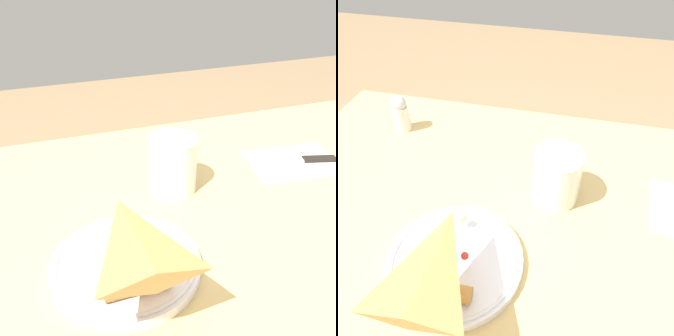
{
  "view_description": "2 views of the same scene",
  "coord_description": "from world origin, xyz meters",
  "views": [
    {
      "loc": [
        0.24,
        0.52,
        1.17
      ],
      "look_at": [
        0.04,
        -0.05,
        0.82
      ],
      "focal_mm": 45.0,
      "sensor_mm": 36.0,
      "label": 1
    },
    {
      "loc": [
        0.01,
        0.33,
        1.21
      ],
      "look_at": [
        0.11,
        -0.09,
        0.8
      ],
      "focal_mm": 35.0,
      "sensor_mm": 36.0,
      "label": 2
    }
  ],
  "objects": [
    {
      "name": "plate_pizza",
      "position": [
        0.15,
        0.08,
        0.76
      ],
      "size": [
        0.21,
        0.21,
        0.05
      ],
      "color": "white",
      "rests_on": "dining_table"
    },
    {
      "name": "milk_glass",
      "position": [
        0.02,
        -0.1,
        0.8
      ],
      "size": [
        0.09,
        0.09,
        0.1
      ],
      "color": "white",
      "rests_on": "dining_table"
    },
    {
      "name": "salt_shaker",
      "position": [
        0.39,
        -0.23,
        0.79
      ],
      "size": [
        0.04,
        0.04,
        0.09
      ],
      "color": "silver",
      "rests_on": "dining_table"
    },
    {
      "name": "dining_table",
      "position": [
        0.0,
        0.0,
        0.64
      ],
      "size": [
        1.18,
        0.74,
        0.75
      ],
      "color": "#DBB770",
      "rests_on": "ground_plane"
    }
  ]
}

